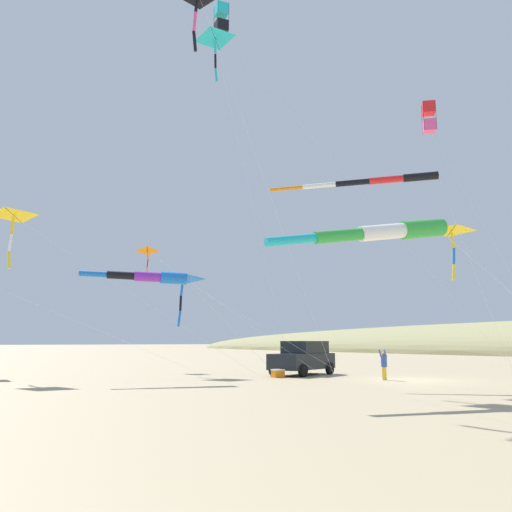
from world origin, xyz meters
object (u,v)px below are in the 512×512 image
object	(u,v)px
kite_delta_black_fish_shape	(451,231)
kite_delta_striped_overhead	(14,216)
kite_box_long_streamer_right	(222,19)
kite_windsock_red_high_left	(386,232)
kite_delta_white_trailing	(183,279)
kite_windsock_small_distant	(376,181)
kite_delta_checkered_midright	(215,40)
parked_car	(303,357)
kite_box_long_streamer_left	(429,117)
kite_delta_teal_far_right	(148,251)
person_child_green_jacket	(384,363)
kite_windsock_orange_high_right	(150,277)
cooler_box	(278,373)

from	to	relation	value
kite_delta_black_fish_shape	kite_delta_striped_overhead	bearing A→B (deg)	-34.73
kite_box_long_streamer_right	kite_windsock_red_high_left	bearing A→B (deg)	87.76
kite_delta_white_trailing	kite_delta_striped_overhead	world-z (taller)	kite_delta_striped_overhead
kite_windsock_small_distant	kite_delta_striped_overhead	size ratio (longest dim) A/B	0.70
kite_delta_checkered_midright	kite_delta_striped_overhead	bearing A→B (deg)	-32.98
parked_car	kite_box_long_streamer_left	xyz separation A→B (m)	(-7.64, 3.43, 14.75)
kite_delta_teal_far_right	kite_delta_black_fish_shape	distance (m)	19.33
kite_box_long_streamer_right	parked_car	bearing A→B (deg)	152.35
kite_delta_checkered_midright	kite_box_long_streamer_left	bearing A→B (deg)	166.90
kite_box_long_streamer_right	kite_box_long_streamer_left	bearing A→B (deg)	154.55
person_child_green_jacket	kite_delta_checkered_midright	bearing A→B (deg)	-36.22
kite_windsock_red_high_left	kite_windsock_orange_high_right	bearing A→B (deg)	-67.29
parked_car	kite_windsock_small_distant	size ratio (longest dim) A/B	0.49
kite_delta_striped_overhead	kite_windsock_orange_high_right	bearing A→B (deg)	135.77
kite_windsock_orange_high_right	kite_box_long_streamer_right	bearing A→B (deg)	-156.72
kite_delta_teal_far_right	kite_box_long_streamer_left	world-z (taller)	kite_box_long_streamer_left
kite_delta_teal_far_right	kite_windsock_small_distant	bearing A→B (deg)	105.76
kite_delta_striped_overhead	kite_delta_checkered_midright	size ratio (longest dim) A/B	0.74
kite_box_long_streamer_right	kite_delta_striped_overhead	xyz separation A→B (m)	(10.23, -3.02, -13.08)
kite_delta_white_trailing	kite_windsock_small_distant	distance (m)	11.74
kite_box_long_streamer_right	kite_windsock_orange_high_right	size ratio (longest dim) A/B	2.00
person_child_green_jacket	kite_windsock_small_distant	distance (m)	8.72
kite_delta_striped_overhead	kite_delta_checkered_midright	world-z (taller)	kite_delta_checkered_midright
cooler_box	kite_windsock_orange_high_right	world-z (taller)	kite_windsock_orange_high_right
parked_car	kite_box_long_streamer_left	world-z (taller)	kite_box_long_streamer_left
kite_delta_striped_overhead	kite_delta_checkered_midright	xyz separation A→B (m)	(-8.46, 5.49, 9.81)
person_child_green_jacket	kite_delta_teal_far_right	size ratio (longest dim) A/B	0.11
kite_delta_white_trailing	kite_windsock_small_distant	world-z (taller)	kite_windsock_small_distant
kite_box_long_streamer_right	kite_delta_teal_far_right	bearing A→B (deg)	-81.24
kite_windsock_red_high_left	kite_box_long_streamer_left	bearing A→B (deg)	-150.00
parked_car	kite_windsock_small_distant	distance (m)	10.64
kite_windsock_red_high_left	kite_delta_teal_far_right	size ratio (longest dim) A/B	1.34
kite_delta_striped_overhead	kite_box_long_streamer_right	bearing A→B (deg)	163.54
kite_delta_black_fish_shape	kite_delta_white_trailing	world-z (taller)	kite_delta_black_fish_shape
kite_delta_teal_far_right	kite_box_long_streamer_right	bearing A→B (deg)	98.76
kite_windsock_red_high_left	kite_delta_teal_far_right	distance (m)	20.43
kite_delta_black_fish_shape	kite_delta_striped_overhead	xyz separation A→B (m)	(18.10, -12.55, 0.87)
parked_car	kite_windsock_orange_high_right	world-z (taller)	kite_windsock_orange_high_right
kite_delta_teal_far_right	kite_delta_striped_overhead	xyz separation A→B (m)	(9.07, 4.54, 0.31)
kite_delta_black_fish_shape	kite_windsock_small_distant	bearing A→B (deg)	-9.62
kite_windsock_small_distant	kite_windsock_orange_high_right	distance (m)	11.59
cooler_box	kite_windsock_red_high_left	world-z (taller)	kite_windsock_red_high_left
kite_delta_white_trailing	kite_box_long_streamer_left	distance (m)	18.34
kite_delta_teal_far_right	kite_delta_striped_overhead	size ratio (longest dim) A/B	0.98
person_child_green_jacket	kite_box_long_streamer_left	xyz separation A→B (m)	(-6.86, -1.78, 14.91)
kite_delta_teal_far_right	kite_windsock_red_high_left	bearing A→B (deg)	91.88
cooler_box	kite_delta_checkered_midright	size ratio (longest dim) A/B	0.03
person_child_green_jacket	kite_delta_black_fish_shape	xyz separation A→B (m)	(-2.90, 2.12, 6.46)
kite_windsock_small_distant	kite_windsock_orange_high_right	size ratio (longest dim) A/B	0.87
cooler_box	kite_windsock_orange_high_right	distance (m)	8.23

